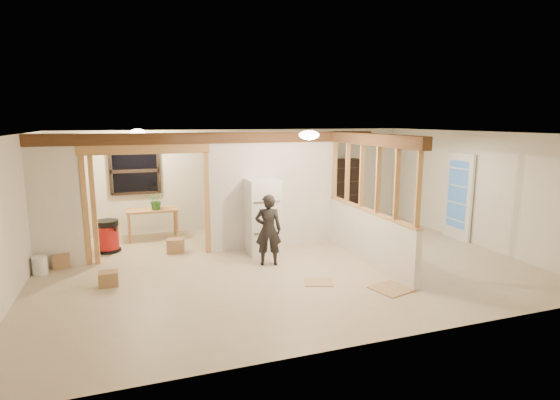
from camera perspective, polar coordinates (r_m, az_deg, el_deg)
name	(u,v)px	position (r m, az deg, el deg)	size (l,w,h in m)	color
floor	(283,264)	(8.54, 0.43, -8.32)	(9.00, 6.50, 0.01)	#C2B190
ceiling	(283,133)	(8.09, 0.46, 8.73)	(9.00, 6.50, 0.01)	white
wall_back	(242,179)	(11.31, -5.04, 2.81)	(9.00, 0.01, 2.50)	silver
wall_front	(374,247)	(5.35, 12.14, -5.98)	(9.00, 0.01, 2.50)	silver
wall_left	(11,217)	(7.98, -31.70, -1.91)	(0.01, 6.50, 2.50)	silver
wall_right	(475,188)	(10.59, 24.09, 1.42)	(0.01, 6.50, 2.50)	silver
partition_left_stub	(55,202)	(9.06, -27.31, -0.21)	(0.90, 0.12, 2.50)	silver
partition_center	(274,190)	(9.41, -0.83, 1.31)	(2.80, 0.12, 2.50)	silver
doorway_frame	(149,204)	(8.99, -16.79, -0.54)	(2.46, 0.14, 2.20)	tan
header_beam_back	(217,138)	(9.00, -8.21, 8.03)	(7.00, 0.18, 0.22)	brown
header_beam_right	(371,139)	(8.41, 11.82, 7.76)	(0.18, 3.30, 0.22)	brown
pony_wall	(367,237)	(8.70, 11.36, -4.70)	(0.12, 3.20, 1.00)	silver
stud_partition	(370,178)	(8.47, 11.64, 2.89)	(0.14, 3.20, 1.32)	tan
window_back	(135,171)	(10.87, -18.41, 3.61)	(1.12, 0.10, 1.10)	black
french_door	(458,196)	(10.86, 22.26, 0.43)	(0.12, 0.86, 2.00)	white
ceiling_dome_main	(309,135)	(7.73, 3.82, 8.48)	(0.36, 0.36, 0.16)	#FFEABF
ceiling_dome_util	(138,132)	(9.93, -18.06, 8.42)	(0.32, 0.32, 0.14)	#FFEABF
hanging_bulb	(165,148)	(9.27, -14.76, 6.62)	(0.07, 0.07, 0.07)	#FFD88C
refrigerator	(263,216)	(9.05, -2.26, -2.14)	(0.64, 0.62, 1.55)	silver
woman	(268,230)	(8.28, -1.55, -3.92)	(0.50, 0.33, 1.37)	black
work_table	(153,224)	(10.55, -16.27, -3.05)	(1.13, 0.57, 0.71)	tan
potted_plant	(156,201)	(10.38, -15.88, -0.06)	(0.37, 0.32, 0.41)	#276A29
shop_vac	(107,236)	(9.88, -21.62, -4.37)	(0.52, 0.52, 0.68)	#AA1614
bookshelf	(343,190)	(12.15, 8.23, 1.35)	(0.85, 0.28, 1.69)	black
bucket	(40,265)	(9.04, -28.87, -7.48)	(0.26, 0.26, 0.32)	silver
box_util_a	(176,245)	(9.45, -13.48, -5.79)	(0.35, 0.30, 0.30)	#9F744D
box_util_b	(61,260)	(9.25, -26.65, -7.07)	(0.29, 0.29, 0.27)	#9F744D
box_front	(109,279)	(7.95, -21.49, -9.55)	(0.30, 0.25, 0.25)	#9F744D
floor_panel_near	(391,289)	(7.53, 14.31, -11.17)	(0.56, 0.56, 0.02)	tan
floor_panel_far	(319,282)	(7.62, 5.06, -10.64)	(0.49, 0.39, 0.02)	tan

